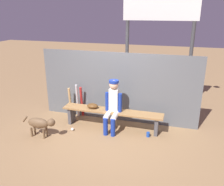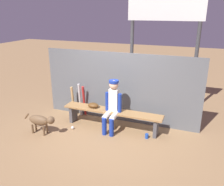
{
  "view_description": "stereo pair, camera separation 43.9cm",
  "coord_description": "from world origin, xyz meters",
  "px_view_note": "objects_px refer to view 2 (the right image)",
  "views": [
    {
      "loc": [
        1.48,
        -5.04,
        2.77
      ],
      "look_at": [
        0.0,
        0.0,
        0.92
      ],
      "focal_mm": 37.66,
      "sensor_mm": 36.0,
      "label": 1
    },
    {
      "loc": [
        1.89,
        -4.89,
        2.77
      ],
      "look_at": [
        0.0,
        0.0,
        0.92
      ],
      "focal_mm": 37.66,
      "sensor_mm": 36.0,
      "label": 2
    }
  ],
  "objects_px": {
    "bat_aluminum_silver": "(80,100)",
    "baseball_glove": "(93,105)",
    "bat_aluminum_red": "(84,101)",
    "bat_wood_tan": "(73,101)",
    "cup_on_ground": "(147,136)",
    "dog": "(41,121)",
    "scoreboard": "(167,19)",
    "cup_on_bench": "(109,107)",
    "baseball": "(73,128)",
    "player_seated": "(112,104)",
    "dugout_bench": "(112,114)"
  },
  "relations": [
    {
      "from": "cup_on_bench",
      "to": "bat_aluminum_red",
      "type": "bearing_deg",
      "value": 157.65
    },
    {
      "from": "cup_on_bench",
      "to": "cup_on_ground",
      "type": "bearing_deg",
      "value": -12.55
    },
    {
      "from": "bat_aluminum_red",
      "to": "scoreboard",
      "type": "bearing_deg",
      "value": 34.29
    },
    {
      "from": "bat_aluminum_silver",
      "to": "baseball_glove",
      "type": "bearing_deg",
      "value": -32.27
    },
    {
      "from": "dugout_bench",
      "to": "bat_aluminum_silver",
      "type": "xyz_separation_m",
      "value": [
        -1.08,
        0.36,
        0.1
      ]
    },
    {
      "from": "dugout_bench",
      "to": "player_seated",
      "type": "bearing_deg",
      "value": -67.73
    },
    {
      "from": "dog",
      "to": "bat_aluminum_red",
      "type": "bearing_deg",
      "value": 69.3
    },
    {
      "from": "bat_wood_tan",
      "to": "scoreboard",
      "type": "relative_size",
      "value": 0.23
    },
    {
      "from": "player_seated",
      "to": "cup_on_bench",
      "type": "height_order",
      "value": "player_seated"
    },
    {
      "from": "baseball_glove",
      "to": "scoreboard",
      "type": "distance_m",
      "value": 2.99
    },
    {
      "from": "player_seated",
      "to": "dog",
      "type": "xyz_separation_m",
      "value": [
        -1.49,
        -0.77,
        -0.34
      ]
    },
    {
      "from": "baseball_glove",
      "to": "scoreboard",
      "type": "bearing_deg",
      "value": 49.71
    },
    {
      "from": "baseball",
      "to": "dog",
      "type": "bearing_deg",
      "value": -141.03
    },
    {
      "from": "baseball_glove",
      "to": "bat_aluminum_red",
      "type": "bearing_deg",
      "value": 139.76
    },
    {
      "from": "baseball",
      "to": "baseball_glove",
      "type": "bearing_deg",
      "value": 48.09
    },
    {
      "from": "bat_aluminum_red",
      "to": "dugout_bench",
      "type": "bearing_deg",
      "value": -22.04
    },
    {
      "from": "bat_wood_tan",
      "to": "cup_on_bench",
      "type": "xyz_separation_m",
      "value": [
        1.17,
        -0.28,
        0.11
      ]
    },
    {
      "from": "bat_aluminum_red",
      "to": "baseball_glove",
      "type": "bearing_deg",
      "value": -40.24
    },
    {
      "from": "player_seated",
      "to": "cup_on_bench",
      "type": "distance_m",
      "value": 0.26
    },
    {
      "from": "bat_wood_tan",
      "to": "dog",
      "type": "height_order",
      "value": "bat_wood_tan"
    },
    {
      "from": "dugout_bench",
      "to": "dog",
      "type": "xyz_separation_m",
      "value": [
        -1.45,
        -0.88,
        -0.03
      ]
    },
    {
      "from": "cup_on_bench",
      "to": "dugout_bench",
      "type": "bearing_deg",
      "value": -19.47
    },
    {
      "from": "baseball",
      "to": "bat_wood_tan",
      "type": "bearing_deg",
      "value": 118.01
    },
    {
      "from": "cup_on_ground",
      "to": "player_seated",
      "type": "bearing_deg",
      "value": 174.54
    },
    {
      "from": "cup_on_bench",
      "to": "scoreboard",
      "type": "relative_size",
      "value": 0.03
    },
    {
      "from": "player_seated",
      "to": "scoreboard",
      "type": "bearing_deg",
      "value": 63.97
    },
    {
      "from": "bat_wood_tan",
      "to": "cup_on_ground",
      "type": "distance_m",
      "value": 2.29
    },
    {
      "from": "bat_wood_tan",
      "to": "scoreboard",
      "type": "xyz_separation_m",
      "value": [
        2.19,
        1.35,
        2.15
      ]
    },
    {
      "from": "player_seated",
      "to": "bat_aluminum_silver",
      "type": "bearing_deg",
      "value": 157.27
    },
    {
      "from": "baseball_glove",
      "to": "baseball",
      "type": "distance_m",
      "value": 0.75
    },
    {
      "from": "baseball_glove",
      "to": "scoreboard",
      "type": "height_order",
      "value": "scoreboard"
    },
    {
      "from": "cup_on_bench",
      "to": "dog",
      "type": "bearing_deg",
      "value": -145.69
    },
    {
      "from": "dog",
      "to": "bat_aluminum_silver",
      "type": "bearing_deg",
      "value": 73.43
    },
    {
      "from": "baseball_glove",
      "to": "dog",
      "type": "relative_size",
      "value": 0.33
    },
    {
      "from": "baseball_glove",
      "to": "dugout_bench",
      "type": "bearing_deg",
      "value": 0.0
    },
    {
      "from": "baseball",
      "to": "scoreboard",
      "type": "height_order",
      "value": "scoreboard"
    },
    {
      "from": "player_seated",
      "to": "baseball_glove",
      "type": "height_order",
      "value": "player_seated"
    },
    {
      "from": "bat_aluminum_silver",
      "to": "cup_on_ground",
      "type": "relative_size",
      "value": 8.44
    },
    {
      "from": "baseball_glove",
      "to": "cup_on_ground",
      "type": "height_order",
      "value": "baseball_glove"
    },
    {
      "from": "baseball_glove",
      "to": "dog",
      "type": "distance_m",
      "value": 1.3
    },
    {
      "from": "player_seated",
      "to": "bat_aluminum_red",
      "type": "height_order",
      "value": "player_seated"
    },
    {
      "from": "bat_aluminum_red",
      "to": "scoreboard",
      "type": "distance_m",
      "value": 3.12
    },
    {
      "from": "bat_aluminum_red",
      "to": "dog",
      "type": "bearing_deg",
      "value": -110.7
    },
    {
      "from": "bat_aluminum_red",
      "to": "scoreboard",
      "type": "relative_size",
      "value": 0.24
    },
    {
      "from": "bat_aluminum_red",
      "to": "bat_wood_tan",
      "type": "xyz_separation_m",
      "value": [
        -0.31,
        -0.07,
        -0.02
      ]
    },
    {
      "from": "dugout_bench",
      "to": "bat_aluminum_silver",
      "type": "height_order",
      "value": "bat_aluminum_silver"
    },
    {
      "from": "baseball_glove",
      "to": "bat_aluminum_red",
      "type": "relative_size",
      "value": 0.32
    },
    {
      "from": "baseball_glove",
      "to": "bat_aluminum_red",
      "type": "xyz_separation_m",
      "value": [
        -0.46,
        0.39,
        -0.09
      ]
    },
    {
      "from": "baseball",
      "to": "bat_aluminum_silver",
      "type": "bearing_deg",
      "value": 104.05
    },
    {
      "from": "baseball_glove",
      "to": "scoreboard",
      "type": "xyz_separation_m",
      "value": [
        1.42,
        1.67,
        2.04
      ]
    }
  ]
}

